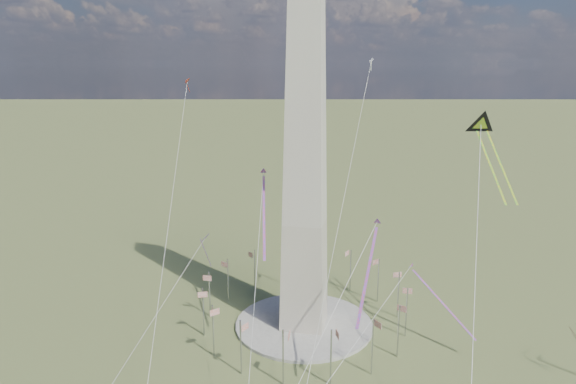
# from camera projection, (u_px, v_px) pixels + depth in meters

# --- Properties ---
(ground) EXTENTS (2000.00, 2000.00, 0.00)m
(ground) POSITION_uv_depth(u_px,v_px,m) (304.00, 326.00, 135.10)
(ground) COLOR brown
(ground) RESTS_ON ground
(plaza) EXTENTS (36.00, 36.00, 0.80)m
(plaza) POSITION_uv_depth(u_px,v_px,m) (304.00, 324.00, 135.01)
(plaza) COLOR #A9A69B
(plaza) RESTS_ON ground
(washington_monument) EXTENTS (15.56, 15.56, 100.00)m
(washington_monument) POSITION_uv_depth(u_px,v_px,m) (306.00, 145.00, 123.48)
(washington_monument) COLOR beige
(washington_monument) RESTS_ON plaza
(flagpole_ring) EXTENTS (54.40, 54.40, 13.00)m
(flagpole_ring) POSITION_uv_depth(u_px,v_px,m) (304.00, 300.00, 133.34)
(flagpole_ring) COLOR #B1B3B8
(flagpole_ring) RESTS_ON ground
(kite_delta_black) EXTENTS (10.20, 22.13, 18.02)m
(kite_delta_black) POSITION_uv_depth(u_px,v_px,m) (483.00, 129.00, 120.96)
(kite_delta_black) COLOR black
(kite_delta_black) RESTS_ON ground
(kite_diamond_purple) EXTENTS (2.28, 3.48, 10.49)m
(kite_diamond_purple) POSITION_uv_depth(u_px,v_px,m) (205.00, 241.00, 146.08)
(kite_diamond_purple) COLOR #3C1B7A
(kite_diamond_purple) RESTS_ON ground
(kite_streamer_left) EXTENTS (3.86, 23.02, 15.81)m
(kite_streamer_left) POSITION_uv_depth(u_px,v_px,m) (371.00, 256.00, 108.91)
(kite_streamer_left) COLOR #FF3328
(kite_streamer_left) RESTS_ON ground
(kite_streamer_mid) EXTENTS (7.29, 23.50, 16.42)m
(kite_streamer_mid) POSITION_uv_depth(u_px,v_px,m) (264.00, 199.00, 125.46)
(kite_streamer_mid) COLOR #FF3328
(kite_streamer_mid) RESTS_ON ground
(kite_streamer_right) EXTENTS (16.14, 13.11, 13.48)m
(kite_streamer_right) POSITION_uv_depth(u_px,v_px,m) (433.00, 292.00, 125.99)
(kite_streamer_right) COLOR #FF3328
(kite_streamer_right) RESTS_ON ground
(kite_small_red) EXTENTS (1.35, 2.03, 4.37)m
(kite_small_red) POSITION_uv_depth(u_px,v_px,m) (187.00, 82.00, 157.71)
(kite_small_red) COLOR red
(kite_small_red) RESTS_ON ground
(kite_small_white) EXTENTS (1.61, 1.39, 4.11)m
(kite_small_white) POSITION_uv_depth(u_px,v_px,m) (371.00, 62.00, 162.02)
(kite_small_white) COLOR white
(kite_small_white) RESTS_ON ground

